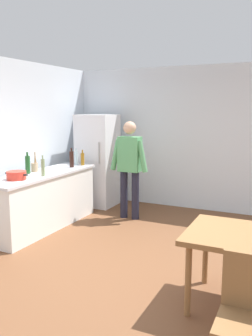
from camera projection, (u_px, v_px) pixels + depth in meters
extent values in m
plane|color=brown|center=(137.00, 271.00, 4.26)|extent=(14.00, 14.00, 0.00)
cube|color=silver|center=(201.00, 139.00, 6.71)|extent=(6.40, 0.12, 2.70)
cube|color=white|center=(43.00, 202.00, 5.75)|extent=(0.60, 2.12, 0.86)
cube|color=silver|center=(42.00, 174.00, 5.67)|extent=(0.64, 2.20, 0.04)
cube|color=white|center=(98.00, 160.00, 7.05)|extent=(0.70, 0.64, 1.80)
cylinder|color=#B2B2B7|center=(99.00, 153.00, 6.62)|extent=(0.02, 0.02, 0.40)
cylinder|color=#1E1E2D|center=(124.00, 194.00, 6.29)|extent=(0.13, 0.13, 0.84)
cylinder|color=#1E1E2D|center=(135.00, 196.00, 6.19)|extent=(0.13, 0.13, 0.84)
cube|color=#519960|center=(130.00, 154.00, 6.12)|extent=(0.38, 0.22, 0.60)
sphere|color=tan|center=(130.00, 128.00, 6.05)|extent=(0.22, 0.22, 0.22)
cylinder|color=#519960|center=(116.00, 155.00, 6.19)|extent=(0.20, 0.09, 0.55)
cylinder|color=#519960|center=(142.00, 156.00, 5.98)|extent=(0.20, 0.09, 0.55)
cylinder|color=olive|center=(188.00, 280.00, 3.28)|extent=(0.06, 0.06, 0.70)
cylinder|color=olive|center=(205.00, 253.00, 3.91)|extent=(0.06, 0.06, 0.70)
cube|color=olive|center=(248.00, 326.00, 2.39)|extent=(0.42, 0.42, 0.04)
cylinder|color=red|center=(16.00, 175.00, 5.14)|extent=(0.28, 0.28, 0.12)
cube|color=black|center=(7.00, 173.00, 5.21)|extent=(0.06, 0.03, 0.02)
cube|color=black|center=(26.00, 175.00, 5.07)|extent=(0.06, 0.03, 0.02)
cylinder|color=tan|center=(35.00, 167.00, 5.78)|extent=(0.11, 0.11, 0.14)
cylinder|color=olive|center=(35.00, 159.00, 5.76)|extent=(0.02, 0.05, 0.22)
cylinder|color=olive|center=(35.00, 159.00, 5.75)|extent=(0.02, 0.04, 0.22)
cylinder|color=#996619|center=(83.00, 159.00, 6.43)|extent=(0.06, 0.06, 0.22)
cylinder|color=#996619|center=(82.00, 152.00, 6.41)|extent=(0.03, 0.03, 0.06)
cylinder|color=#1E5123|center=(28.00, 165.00, 5.60)|extent=(0.08, 0.08, 0.28)
cylinder|color=#1E5123|center=(27.00, 154.00, 5.58)|extent=(0.03, 0.03, 0.06)
cylinder|color=silver|center=(76.00, 158.00, 6.46)|extent=(0.07, 0.07, 0.24)
cylinder|color=silver|center=(76.00, 150.00, 6.44)|extent=(0.03, 0.03, 0.06)
cylinder|color=gray|center=(43.00, 168.00, 5.39)|extent=(0.06, 0.06, 0.26)
cylinder|color=gray|center=(43.00, 157.00, 5.36)|extent=(0.02, 0.02, 0.06)
cylinder|color=black|center=(72.00, 159.00, 6.20)|extent=(0.08, 0.08, 0.28)
cylinder|color=black|center=(71.00, 150.00, 6.18)|extent=(0.03, 0.03, 0.06)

